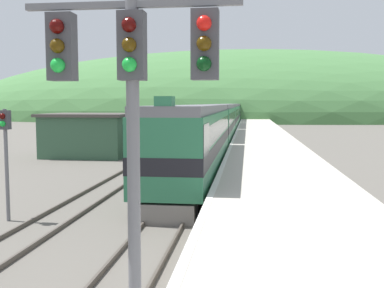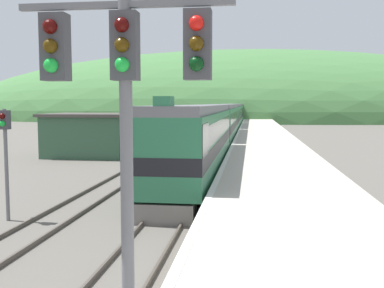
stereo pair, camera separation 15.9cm
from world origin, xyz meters
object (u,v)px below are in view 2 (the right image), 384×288
Objects in this scene: carriage_third at (230,117)px; signal_mast_main at (125,91)px; carriage_fourth at (235,114)px; signal_post_siding at (5,141)px; express_train_lead_car at (196,139)px; carriage_second at (221,123)px; siding_train at (193,123)px.

carriage_third is 61.42m from signal_mast_main.
carriage_fourth is 4.81× the size of signal_post_siding.
express_train_lead_car is 0.99× the size of carriage_third.
carriage_second is 42.46m from carriage_fourth.
carriage_third and carriage_fourth have the same top height.
carriage_fourth is 2.99× the size of signal_mast_main.
express_train_lead_car is 0.60× the size of siding_train.
carriage_third is (0.00, 42.57, -0.01)m from express_train_lead_car.
signal_mast_main reaches higher than carriage_second.
express_train_lead_car is 4.75× the size of signal_post_siding.
carriage_fourth is (0.00, 21.23, 0.00)m from carriage_third.
signal_post_siding is at bearing -94.62° from carriage_fourth.
signal_post_siding is (-5.95, -52.37, 0.67)m from carriage_third.
carriage_third is at bearing 83.52° from signal_post_siding.
signal_mast_main is at bearing -88.82° from carriage_third.
signal_post_siding reaches higher than siding_train.
carriage_third is 0.60× the size of siding_train.
siding_train is at bearing 97.68° from express_train_lead_car.
siding_train is (-4.23, -32.47, -0.49)m from carriage_fourth.
signal_mast_main is (5.49, -50.13, 2.76)m from siding_train.
express_train_lead_car is at bearing -90.00° from carriage_third.
express_train_lead_car reaches higher than siding_train.
carriage_second is at bearing 79.19° from signal_post_siding.
signal_mast_main is at bearing -89.12° from carriage_fourth.
siding_train is at bearing 87.60° from signal_post_siding.
signal_mast_main is at bearing -88.19° from carriage_second.
signal_mast_main reaches higher than carriage_fourth.
carriage_second is (0.00, 21.34, -0.01)m from express_train_lead_car.
carriage_third is 1.00× the size of carriage_fourth.
carriage_third reaches higher than siding_train.
express_train_lead_car reaches higher than carriage_fourth.
carriage_second is 1.00× the size of carriage_fourth.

